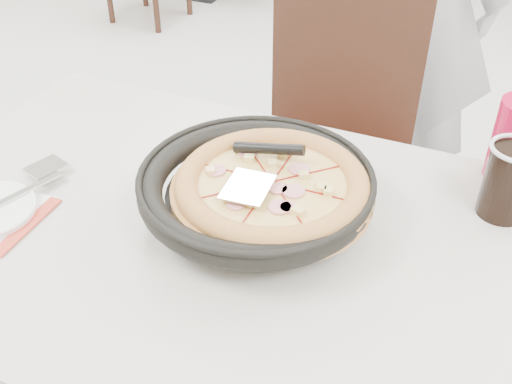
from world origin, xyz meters
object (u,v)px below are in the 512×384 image
at_px(cola_glass, 508,183).
at_px(pizza_pan, 256,196).
at_px(pizza, 272,192).
at_px(chair_far, 331,171).
at_px(main_table, 218,360).

bearing_deg(cola_glass, pizza_pan, -155.55).
bearing_deg(pizza, chair_far, 95.50).
xyz_separation_m(chair_far, pizza, (0.06, -0.58, 0.34)).
xyz_separation_m(chair_far, pizza_pan, (0.03, -0.58, 0.32)).
bearing_deg(pizza_pan, cola_glass, 24.45).
relative_size(chair_far, pizza, 2.74).
bearing_deg(cola_glass, pizza, -153.62).
height_order(pizza_pan, pizza, pizza).
bearing_deg(cola_glass, chair_far, 136.85).
height_order(chair_far, pizza_pan, chair_far).
distance_m(main_table, pizza, 0.45).
xyz_separation_m(chair_far, cola_glass, (0.42, -0.40, 0.34)).
height_order(pizza_pan, cola_glass, cola_glass).
relative_size(main_table, pizza_pan, 3.79).
height_order(pizza, cola_glass, cola_glass).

